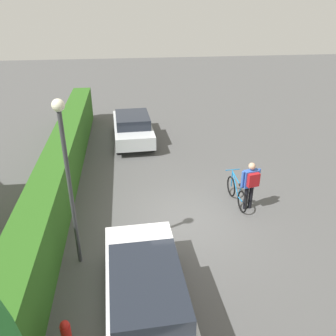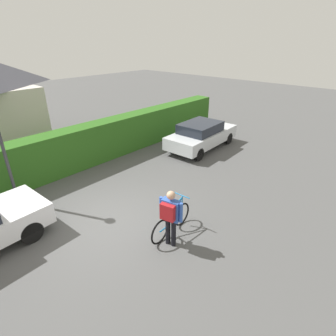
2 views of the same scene
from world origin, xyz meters
TOP-DOWN VIEW (x-y plane):
  - ground_plane at (0.00, 0.00)m, footprint 60.00×60.00m
  - hedge_row at (0.00, 4.08)m, footprint 20.86×0.90m
  - parked_car_far at (6.73, 1.51)m, footprint 4.10×1.87m
  - bicycle at (0.83, -1.73)m, footprint 1.71×0.50m
  - person_rider at (0.45, -2.02)m, footprint 0.42×0.65m

SIDE VIEW (x-z plane):
  - ground_plane at x=0.00m, z-range 0.00..0.00m
  - bicycle at x=0.83m, z-range -0.11..0.90m
  - parked_car_far at x=6.73m, z-range 0.03..1.36m
  - hedge_row at x=0.00m, z-range 0.00..1.70m
  - person_rider at x=0.45m, z-range 0.17..1.81m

